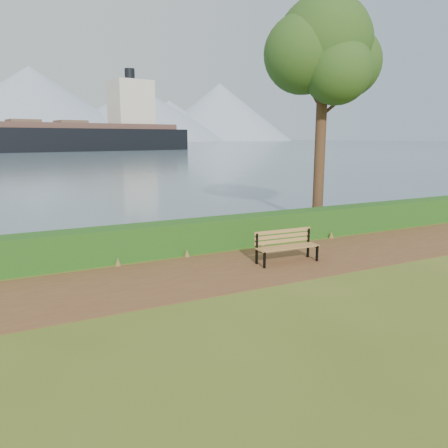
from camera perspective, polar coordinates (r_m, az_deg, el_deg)
ground at (r=12.07m, az=3.69°, el=-6.02°), size 140.00×140.00×0.00m
path at (r=12.32m, az=2.98°, el=-5.63°), size 40.00×3.40×0.01m
hedge at (r=14.17m, az=-1.59°, el=-1.30°), size 32.00×0.85×1.00m
water at (r=270.02m, az=-25.80°, el=9.42°), size 700.00×510.00×0.00m
bench at (r=12.80m, az=8.06°, el=-2.58°), size 1.91×0.65×0.94m
tree at (r=18.63m, az=12.93°, el=21.33°), size 4.83×4.08×9.31m
cargo_ship at (r=120.84m, az=-21.96°, el=10.50°), size 81.22×25.53×24.36m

